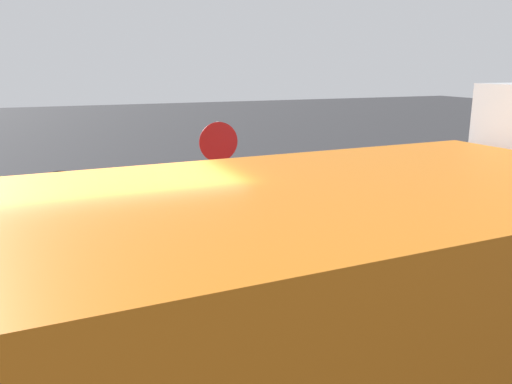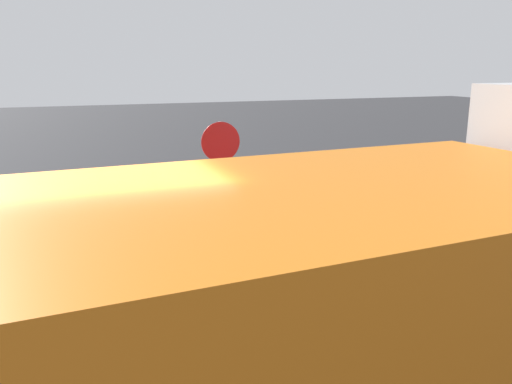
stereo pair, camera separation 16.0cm
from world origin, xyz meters
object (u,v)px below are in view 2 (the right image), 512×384
fire_hydrant (55,210)px  stop_sign (221,154)px  loose_tire (64,203)px  dump_truck_orange (454,266)px

fire_hydrant → stop_sign: size_ratio=0.37×
fire_hydrant → loose_tire: (0.18, -0.37, 0.22)m
stop_sign → fire_hydrant: bearing=166.7°
loose_tire → stop_sign: (2.87, -0.35, 0.77)m
dump_truck_orange → loose_tire: bearing=113.9°
stop_sign → dump_truck_orange: dump_truck_orange is taller
fire_hydrant → loose_tire: loose_tire is taller
loose_tire → stop_sign: stop_sign is taller
stop_sign → dump_truck_orange: size_ratio=0.28×
loose_tire → dump_truck_orange: (2.90, -6.55, 0.84)m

